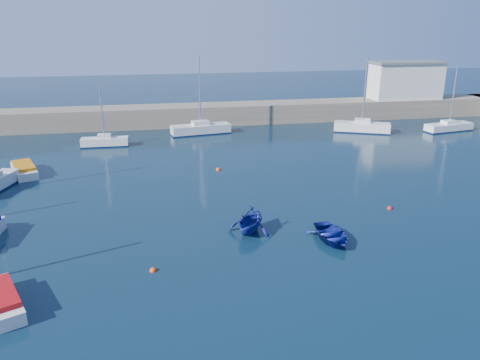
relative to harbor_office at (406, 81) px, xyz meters
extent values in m
plane|color=#0B2233|center=(-30.00, -46.00, -5.10)|extent=(220.00, 220.00, 0.00)
cube|color=#756959|center=(-30.00, 0.00, -3.80)|extent=(96.00, 4.50, 2.60)
cube|color=silver|center=(0.00, 0.00, 0.00)|extent=(10.00, 4.00, 5.00)
cube|color=silver|center=(-41.84, -9.86, -4.60)|extent=(5.18, 1.55, 0.99)
cylinder|color=#B7BABC|center=(-41.84, -9.86, -1.14)|extent=(0.15, 0.15, 5.93)
cube|color=silver|center=(-30.56, -5.82, -4.52)|extent=(7.56, 3.17, 1.16)
cylinder|color=#B7BABC|center=(-30.56, -5.82, 0.27)|extent=(0.17, 0.17, 8.43)
cube|color=silver|center=(-10.39, -8.69, -4.50)|extent=(7.06, 4.55, 1.21)
cylinder|color=#B7BABC|center=(-10.39, -8.69, 0.06)|extent=(0.18, 0.18, 7.90)
cube|color=silver|center=(0.83, -10.23, -4.61)|extent=(6.64, 2.85, 0.99)
cylinder|color=#B7BABC|center=(0.83, -10.23, -0.41)|extent=(0.14, 0.14, 7.39)
cube|color=silver|center=(-44.38, -41.27, -4.74)|extent=(3.22, 4.64, 0.72)
cube|color=silver|center=(-48.35, -18.91, -4.73)|extent=(3.34, 5.16, 0.73)
cube|color=#C56F0A|center=(-48.35, -18.91, -4.23)|extent=(2.82, 3.99, 0.27)
imported|color=navy|center=(-25.57, -37.22, -4.71)|extent=(2.85, 3.86, 0.77)
imported|color=navy|center=(-30.49, -35.06, -4.20)|extent=(4.34, 4.48, 1.80)
sphere|color=#DB400B|center=(-36.95, -38.97, -5.10)|extent=(0.41, 0.41, 0.41)
sphere|color=red|center=(-19.24, -32.95, -5.10)|extent=(0.41, 0.41, 0.41)
sphere|color=#DB400B|center=(-30.57, -20.98, -5.10)|extent=(0.48, 0.48, 0.48)
camera|label=1|loc=(-36.51, -62.92, 8.41)|focal=35.00mm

